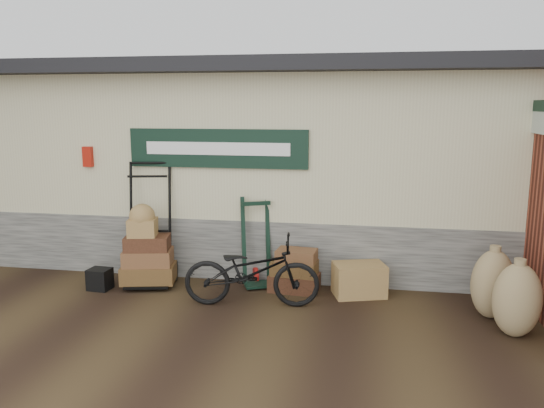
# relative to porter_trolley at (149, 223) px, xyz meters

# --- Properties ---
(ground) EXTENTS (80.00, 80.00, 0.00)m
(ground) POSITION_rel_porter_trolley_xyz_m (1.26, -0.69, -0.89)
(ground) COLOR black
(ground) RESTS_ON ground
(station_building) EXTENTS (14.40, 4.10, 3.20)m
(station_building) POSITION_rel_porter_trolley_xyz_m (1.25, 2.05, 0.72)
(station_building) COLOR #4C4C47
(station_building) RESTS_ON ground
(porter_trolley) EXTENTS (1.01, 0.84, 1.79)m
(porter_trolley) POSITION_rel_porter_trolley_xyz_m (0.00, 0.00, 0.00)
(porter_trolley) COLOR black
(porter_trolley) RESTS_ON ground
(green_barrow) EXTENTS (0.58, 0.54, 1.27)m
(green_barrow) POSITION_rel_porter_trolley_xyz_m (1.54, 0.16, -0.26)
(green_barrow) COLOR black
(green_barrow) RESTS_ON ground
(suitcase_stack) EXTENTS (0.72, 0.49, 0.60)m
(suitcase_stack) POSITION_rel_porter_trolley_xyz_m (2.11, 0.02, -0.59)
(suitcase_stack) COLOR #392012
(suitcase_stack) RESTS_ON ground
(wicker_hamper) EXTENTS (0.78, 0.62, 0.44)m
(wicker_hamper) POSITION_rel_porter_trolley_xyz_m (3.00, -0.02, -0.67)
(wicker_hamper) COLOR brown
(wicker_hamper) RESTS_ON ground
(black_trunk) EXTENTS (0.32, 0.28, 0.30)m
(black_trunk) POSITION_rel_porter_trolley_xyz_m (-0.60, -0.42, -0.75)
(black_trunk) COLOR black
(black_trunk) RESTS_ON ground
(bicycle) EXTENTS (0.81, 1.81, 1.02)m
(bicycle) POSITION_rel_porter_trolley_xyz_m (1.64, -0.64, -0.39)
(bicycle) COLOR black
(bicycle) RESTS_ON ground
(burlap_sack_left) EXTENTS (0.66, 0.62, 0.85)m
(burlap_sack_left) POSITION_rel_porter_trolley_xyz_m (4.60, -0.52, -0.47)
(burlap_sack_left) COLOR olive
(burlap_sack_left) RESTS_ON ground
(burlap_sack_right) EXTENTS (0.54, 0.46, 0.85)m
(burlap_sack_right) POSITION_rel_porter_trolley_xyz_m (4.74, -1.03, -0.47)
(burlap_sack_right) COLOR olive
(burlap_sack_right) RESTS_ON ground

